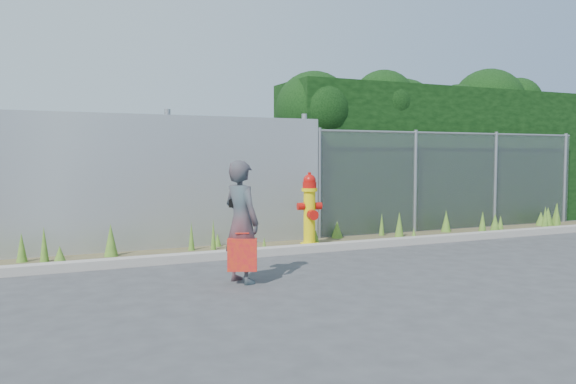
# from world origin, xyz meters

# --- Properties ---
(ground) EXTENTS (80.00, 80.00, 0.00)m
(ground) POSITION_xyz_m (0.00, 0.00, 0.00)
(ground) COLOR #3A3B3D
(ground) RESTS_ON ground
(curb) EXTENTS (16.00, 0.22, 0.12)m
(curb) POSITION_xyz_m (0.00, 1.80, 0.06)
(curb) COLOR gray
(curb) RESTS_ON ground
(weed_strip) EXTENTS (16.00, 1.26, 0.53)m
(weed_strip) POSITION_xyz_m (0.73, 2.47, 0.13)
(weed_strip) COLOR brown
(weed_strip) RESTS_ON ground
(corrugated_fence) EXTENTS (8.50, 0.21, 2.30)m
(corrugated_fence) POSITION_xyz_m (-3.25, 3.01, 1.10)
(corrugated_fence) COLOR #A6A9AD
(corrugated_fence) RESTS_ON ground
(chainlink_fence) EXTENTS (6.50, 0.07, 2.05)m
(chainlink_fence) POSITION_xyz_m (4.25, 3.00, 1.03)
(chainlink_fence) COLOR gray
(chainlink_fence) RESTS_ON ground
(hedge) EXTENTS (7.61, 2.01, 3.60)m
(hedge) POSITION_xyz_m (4.39, 4.05, 1.94)
(hedge) COLOR black
(hedge) RESTS_ON ground
(fire_hydrant) EXTENTS (0.42, 0.38, 1.26)m
(fire_hydrant) POSITION_xyz_m (0.50, 2.29, 0.61)
(fire_hydrant) COLOR yellow
(fire_hydrant) RESTS_ON ground
(woman) EXTENTS (0.52, 0.63, 1.48)m
(woman) POSITION_xyz_m (-1.45, 0.22, 0.74)
(woman) COLOR #0F5A61
(woman) RESTS_ON ground
(red_tote_bag) EXTENTS (0.35, 0.13, 0.45)m
(red_tote_bag) POSITION_xyz_m (-1.49, 0.06, 0.37)
(red_tote_bag) COLOR red
(black_shoulder_bag) EXTENTS (0.22, 0.09, 0.17)m
(black_shoulder_bag) POSITION_xyz_m (-1.43, 0.40, 0.98)
(black_shoulder_bag) COLOR black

